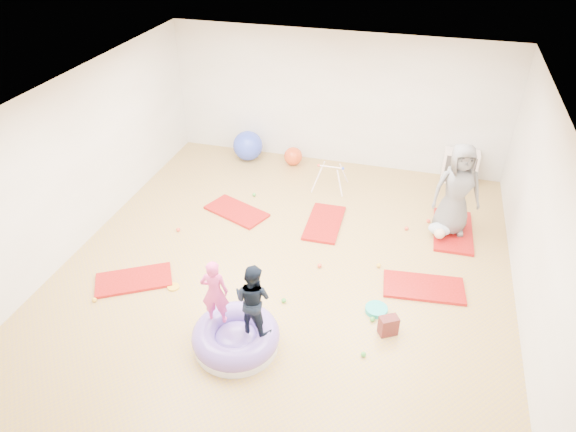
# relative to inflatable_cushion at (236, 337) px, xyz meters

# --- Properties ---
(room) EXTENTS (7.01, 8.01, 2.81)m
(room) POSITION_rel_inflatable_cushion_xyz_m (0.19, 1.60, 1.26)
(room) COLOR #A37F57
(room) RESTS_ON ground
(gym_mat_front_left) EXTENTS (1.28, 1.07, 0.05)m
(gym_mat_front_left) POSITION_rel_inflatable_cushion_xyz_m (-1.99, 0.79, -0.12)
(gym_mat_front_left) COLOR #B4161F
(gym_mat_front_left) RESTS_ON ground
(gym_mat_mid_left) EXTENTS (1.30, 0.98, 0.05)m
(gym_mat_mid_left) POSITION_rel_inflatable_cushion_xyz_m (-1.14, 3.05, -0.12)
(gym_mat_mid_left) COLOR #B4161F
(gym_mat_mid_left) RESTS_ON ground
(gym_mat_center_back) EXTENTS (0.62, 1.20, 0.05)m
(gym_mat_center_back) POSITION_rel_inflatable_cushion_xyz_m (0.52, 3.13, -0.12)
(gym_mat_center_back) COLOR #B4161F
(gym_mat_center_back) RESTS_ON ground
(gym_mat_right) EXTENTS (1.27, 0.73, 0.05)m
(gym_mat_right) POSITION_rel_inflatable_cushion_xyz_m (2.36, 1.83, -0.12)
(gym_mat_right) COLOR #B4161F
(gym_mat_right) RESTS_ON ground
(gym_mat_rear_right) EXTENTS (0.70, 1.33, 0.05)m
(gym_mat_rear_right) POSITION_rel_inflatable_cushion_xyz_m (2.77, 3.49, -0.12)
(gym_mat_rear_right) COLOR #B4161F
(gym_mat_rear_right) RESTS_ON ground
(inflatable_cushion) EXTENTS (1.17, 1.17, 0.37)m
(inflatable_cushion) POSITION_rel_inflatable_cushion_xyz_m (0.00, 0.00, 0.00)
(inflatable_cushion) COLOR silver
(inflatable_cushion) RESTS_ON ground
(child_pink) EXTENTS (0.40, 0.30, 0.99)m
(child_pink) POSITION_rel_inflatable_cushion_xyz_m (-0.30, 0.10, 0.69)
(child_pink) COLOR #F14396
(child_pink) RESTS_ON inflatable_cushion
(child_navy) EXTENTS (0.58, 0.49, 1.04)m
(child_navy) POSITION_rel_inflatable_cushion_xyz_m (0.23, 0.09, 0.72)
(child_navy) COLOR black
(child_navy) RESTS_ON inflatable_cushion
(adult_caregiver) EXTENTS (0.91, 0.71, 1.65)m
(adult_caregiver) POSITION_rel_inflatable_cushion_xyz_m (2.69, 3.46, 0.73)
(adult_caregiver) COLOR slate
(adult_caregiver) RESTS_ON gym_mat_rear_right
(infant) EXTENTS (0.39, 0.40, 0.23)m
(infant) POSITION_rel_inflatable_cushion_xyz_m (2.53, 3.24, 0.03)
(infant) COLOR #A9BBCF
(infant) RESTS_ON gym_mat_rear_right
(ball_pit_balls) EXTENTS (4.72, 3.55, 0.07)m
(ball_pit_balls) POSITION_rel_inflatable_cushion_xyz_m (0.52, 1.93, -0.11)
(ball_pit_balls) COLOR green
(ball_pit_balls) RESTS_ON ground
(exercise_ball_blue) EXTENTS (0.65, 0.65, 0.65)m
(exercise_ball_blue) POSITION_rel_inflatable_cushion_xyz_m (-1.65, 5.17, 0.18)
(exercise_ball_blue) COLOR blue
(exercise_ball_blue) RESTS_ON ground
(exercise_ball_orange) EXTENTS (0.39, 0.39, 0.39)m
(exercise_ball_orange) POSITION_rel_inflatable_cushion_xyz_m (-0.63, 5.19, 0.05)
(exercise_ball_orange) COLOR #DC4920
(exercise_ball_orange) RESTS_ON ground
(infant_play_gym) EXTENTS (0.65, 0.62, 0.50)m
(infant_play_gym) POSITION_rel_inflatable_cushion_xyz_m (0.35, 4.40, 0.19)
(infant_play_gym) COLOR white
(infant_play_gym) RESTS_ON ground
(cube_shelf) EXTENTS (0.68, 0.33, 0.68)m
(cube_shelf) POSITION_rel_inflatable_cushion_xyz_m (2.83, 5.39, 0.19)
(cube_shelf) COLOR white
(cube_shelf) RESTS_ON ground
(balance_disc) EXTENTS (0.32, 0.32, 0.07)m
(balance_disc) POSITION_rel_inflatable_cushion_xyz_m (1.73, 1.14, -0.11)
(balance_disc) COLOR #1BAAA5
(balance_disc) RESTS_ON ground
(backpack) EXTENTS (0.30, 0.26, 0.29)m
(backpack) POSITION_rel_inflatable_cushion_xyz_m (1.93, 0.76, 0.00)
(backpack) COLOR maroon
(backpack) RESTS_ON ground
(yellow_toy) EXTENTS (0.18, 0.18, 0.03)m
(yellow_toy) POSITION_rel_inflatable_cushion_xyz_m (-1.33, 0.81, -0.13)
(yellow_toy) COLOR gold
(yellow_toy) RESTS_ON ground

